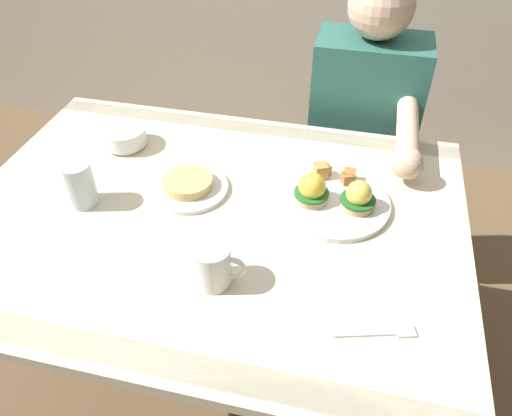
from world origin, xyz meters
TOP-DOWN VIEW (x-y plane):
  - ground_plane at (0.00, 0.00)m, footprint 6.00×6.00m
  - dining_table at (0.00, 0.00)m, footprint 1.20×0.90m
  - eggs_benedict_plate at (0.28, 0.10)m, footprint 0.27×0.27m
  - fruit_bowl at (-0.32, 0.22)m, footprint 0.12×0.12m
  - coffee_mug at (0.07, -0.20)m, footprint 0.11×0.08m
  - fork at (0.41, -0.25)m, footprint 0.15×0.06m
  - water_glass_near at (-0.31, -0.03)m, footprint 0.07×0.07m
  - side_plate at (-0.08, 0.07)m, footprint 0.20×0.20m
  - diner_person at (0.33, 0.60)m, footprint 0.34×0.54m

SIDE VIEW (x-z plane):
  - ground_plane at x=0.00m, z-range 0.00..0.00m
  - dining_table at x=0.00m, z-range 0.26..1.00m
  - diner_person at x=0.33m, z-range 0.08..1.22m
  - fork at x=0.41m, z-range 0.74..0.74m
  - side_plate at x=-0.08m, z-range 0.74..0.77m
  - eggs_benedict_plate at x=0.28m, z-range 0.72..0.81m
  - fruit_bowl at x=-0.32m, z-range 0.74..0.80m
  - water_glass_near at x=-0.31m, z-range 0.73..0.85m
  - coffee_mug at x=0.07m, z-range 0.74..0.84m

